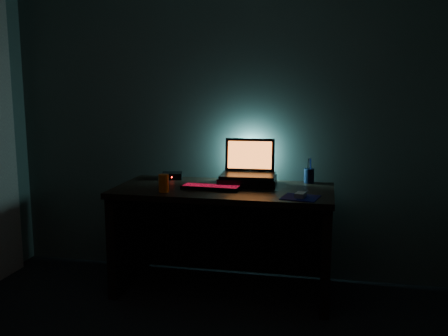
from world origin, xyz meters
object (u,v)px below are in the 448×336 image
Objects in this scene: mouse at (301,195)px; pen_cup at (309,176)px; juice_glass at (164,183)px; laptop at (249,167)px; keyboard at (211,187)px; router at (172,176)px.

pen_cup is at bearing 97.53° from mouse.
juice_glass is (-0.90, -0.01, 0.04)m from mouse.
laptop is 4.13× the size of mouse.
juice_glass is (-0.93, -0.51, 0.01)m from pen_cup.
mouse is 0.91× the size of pen_cup.
laptop reaches higher than keyboard.
juice_glass is at bearing -168.37° from mouse.
juice_glass reaches higher than mouse.
laptop is 0.35m from keyboard.
keyboard is 0.48m from router.
pen_cup is at bearing 32.61° from keyboard.
laptop is 0.97× the size of keyboard.
keyboard is 2.38× the size of router.
pen_cup is 1.02m from router.
juice_glass reaches higher than router.
router is at bearing 171.49° from laptop.
pen_cup is at bearing 11.85° from laptop.
router is (-0.37, 0.30, 0.01)m from keyboard.
router is at bearing 100.78° from juice_glass.
router is (-0.59, 0.06, -0.10)m from laptop.
mouse is 0.90m from juice_glass.
juice_glass is at bearing -151.17° from pen_cup.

